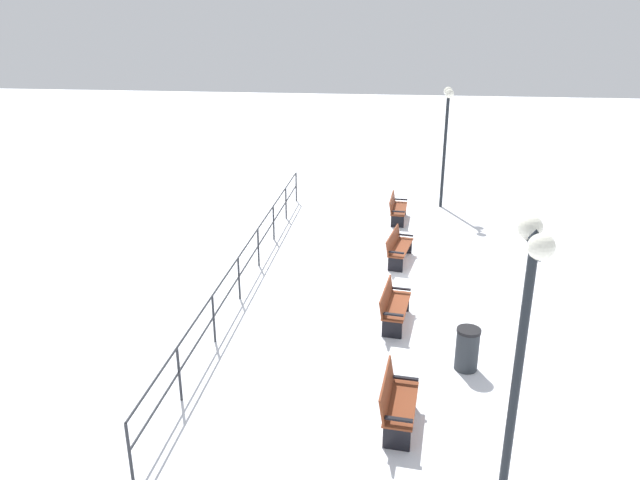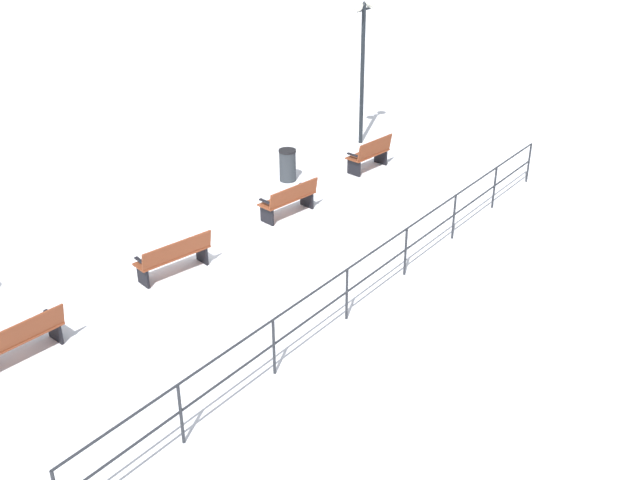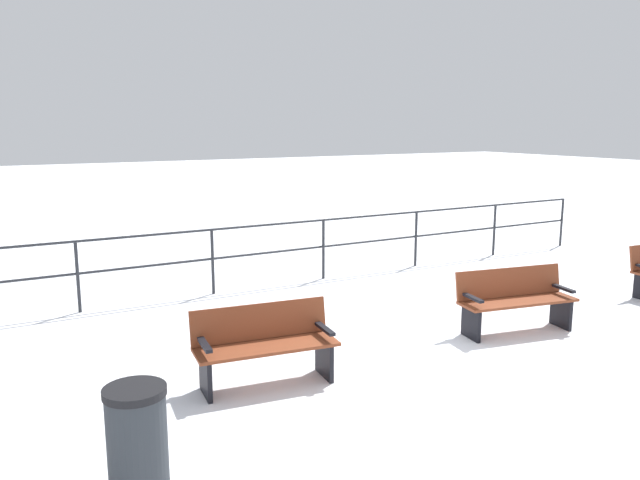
% 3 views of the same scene
% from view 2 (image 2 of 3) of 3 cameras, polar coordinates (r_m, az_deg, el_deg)
% --- Properties ---
extents(ground_plane, '(80.00, 80.00, 0.00)m').
position_cam_2_polar(ground_plane, '(16.89, -6.37, -0.21)').
color(ground_plane, white).
rests_on(ground_plane, ground).
extents(bench_nearest, '(0.68, 1.42, 0.94)m').
position_cam_2_polar(bench_nearest, '(20.67, 3.87, 6.63)').
color(bench_nearest, brown).
rests_on(bench_nearest, ground).
extents(bench_second, '(0.72, 1.58, 0.85)m').
position_cam_2_polar(bench_second, '(17.89, -2.38, 3.17)').
color(bench_second, brown).
rests_on(bench_second, ground).
extents(bench_third, '(0.79, 1.70, 0.84)m').
position_cam_2_polar(bench_third, '(15.59, -11.15, -1.19)').
color(bench_third, brown).
rests_on(bench_third, ground).
extents(bench_fourth, '(0.62, 1.63, 0.85)m').
position_cam_2_polar(bench_fourth, '(13.79, -22.16, -7.02)').
color(bench_fourth, brown).
rests_on(bench_fourth, ground).
extents(lamppost_near, '(0.31, 0.97, 4.25)m').
position_cam_2_polar(lamppost_near, '(22.07, 3.34, 15.16)').
color(lamppost_near, black).
rests_on(lamppost_near, ground).
extents(waterfront_railing, '(0.05, 14.72, 1.10)m').
position_cam_2_polar(waterfront_railing, '(14.48, 4.49, -1.78)').
color(waterfront_railing, '#26282D').
rests_on(waterfront_railing, ground).
extents(trash_bin, '(0.47, 0.47, 0.88)m').
position_cam_2_polar(trash_bin, '(19.96, -2.51, 5.78)').
color(trash_bin, '#2D3338').
rests_on(trash_bin, ground).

